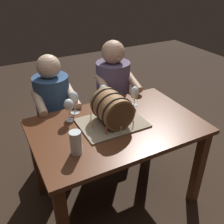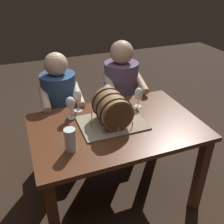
{
  "view_description": "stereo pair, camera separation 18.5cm",
  "coord_description": "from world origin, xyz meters",
  "px_view_note": "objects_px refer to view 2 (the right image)",
  "views": [
    {
      "loc": [
        -0.77,
        -1.39,
        1.79
      ],
      "look_at": [
        -0.02,
        0.03,
        0.85
      ],
      "focal_mm": 40.61,
      "sensor_mm": 36.0,
      "label": 1
    },
    {
      "loc": [
        -0.6,
        -1.46,
        1.79
      ],
      "look_at": [
        -0.02,
        0.03,
        0.85
      ],
      "focal_mm": 40.61,
      "sensor_mm": 36.0,
      "label": 2
    }
  ],
  "objects_px": {
    "barrel_cake": "(112,110)",
    "wine_glass_rose": "(77,97)",
    "person_seated_right": "(121,104)",
    "beer_pint": "(70,140)",
    "person_seated_left": "(62,118)",
    "wine_glass_red": "(108,91)",
    "wine_glass_white": "(139,94)",
    "dining_table": "(116,138)",
    "wine_glass_empty": "(70,103)"
  },
  "relations": [
    {
      "from": "dining_table",
      "to": "beer_pint",
      "type": "xyz_separation_m",
      "value": [
        -0.38,
        -0.17,
        0.2
      ]
    },
    {
      "from": "barrel_cake",
      "to": "wine_glass_rose",
      "type": "xyz_separation_m",
      "value": [
        -0.19,
        0.28,
        0.01
      ]
    },
    {
      "from": "wine_glass_empty",
      "to": "person_seated_left",
      "type": "xyz_separation_m",
      "value": [
        -0.02,
        0.41,
        -0.36
      ]
    },
    {
      "from": "wine_glass_red",
      "to": "beer_pint",
      "type": "xyz_separation_m",
      "value": [
        -0.43,
        -0.49,
        -0.05
      ]
    },
    {
      "from": "person_seated_left",
      "to": "wine_glass_red",
      "type": "bearing_deg",
      "value": -41.03
    },
    {
      "from": "person_seated_right",
      "to": "wine_glass_red",
      "type": "bearing_deg",
      "value": -129.47
    },
    {
      "from": "barrel_cake",
      "to": "wine_glass_rose",
      "type": "height_order",
      "value": "barrel_cake"
    },
    {
      "from": "person_seated_left",
      "to": "barrel_cake",
      "type": "bearing_deg",
      "value": -65.0
    },
    {
      "from": "barrel_cake",
      "to": "wine_glass_rose",
      "type": "distance_m",
      "value": 0.34
    },
    {
      "from": "dining_table",
      "to": "person_seated_right",
      "type": "bearing_deg",
      "value": 64.42
    },
    {
      "from": "dining_table",
      "to": "wine_glass_red",
      "type": "distance_m",
      "value": 0.41
    },
    {
      "from": "dining_table",
      "to": "beer_pint",
      "type": "distance_m",
      "value": 0.46
    },
    {
      "from": "wine_glass_rose",
      "to": "person_seated_right",
      "type": "relative_size",
      "value": 0.16
    },
    {
      "from": "person_seated_right",
      "to": "beer_pint",
      "type": "bearing_deg",
      "value": -130.54
    },
    {
      "from": "dining_table",
      "to": "person_seated_left",
      "type": "xyz_separation_m",
      "value": [
        -0.3,
        0.63,
        -0.11
      ]
    },
    {
      "from": "barrel_cake",
      "to": "beer_pint",
      "type": "relative_size",
      "value": 3.05
    },
    {
      "from": "wine_glass_red",
      "to": "dining_table",
      "type": "bearing_deg",
      "value": -98.68
    },
    {
      "from": "barrel_cake",
      "to": "wine_glass_white",
      "type": "height_order",
      "value": "barrel_cake"
    },
    {
      "from": "barrel_cake",
      "to": "wine_glass_red",
      "type": "bearing_deg",
      "value": 76.0
    },
    {
      "from": "barrel_cake",
      "to": "wine_glass_white",
      "type": "xyz_separation_m",
      "value": [
        0.3,
        0.17,
        -0.0
      ]
    },
    {
      "from": "dining_table",
      "to": "wine_glass_empty",
      "type": "relative_size",
      "value": 6.93
    },
    {
      "from": "dining_table",
      "to": "barrel_cake",
      "type": "height_order",
      "value": "barrel_cake"
    },
    {
      "from": "barrel_cake",
      "to": "person_seated_right",
      "type": "height_order",
      "value": "person_seated_right"
    },
    {
      "from": "wine_glass_red",
      "to": "person_seated_right",
      "type": "xyz_separation_m",
      "value": [
        0.25,
        0.31,
        -0.32
      ]
    },
    {
      "from": "dining_table",
      "to": "person_seated_left",
      "type": "height_order",
      "value": "person_seated_left"
    },
    {
      "from": "wine_glass_empty",
      "to": "wine_glass_white",
      "type": "distance_m",
      "value": 0.56
    },
    {
      "from": "dining_table",
      "to": "person_seated_right",
      "type": "height_order",
      "value": "person_seated_right"
    },
    {
      "from": "barrel_cake",
      "to": "wine_glass_white",
      "type": "relative_size",
      "value": 2.81
    },
    {
      "from": "wine_glass_red",
      "to": "wine_glass_white",
      "type": "distance_m",
      "value": 0.26
    },
    {
      "from": "barrel_cake",
      "to": "wine_glass_empty",
      "type": "relative_size",
      "value": 2.66
    },
    {
      "from": "wine_glass_red",
      "to": "wine_glass_white",
      "type": "relative_size",
      "value": 1.06
    },
    {
      "from": "wine_glass_white",
      "to": "beer_pint",
      "type": "distance_m",
      "value": 0.75
    },
    {
      "from": "wine_glass_empty",
      "to": "person_seated_left",
      "type": "relative_size",
      "value": 0.16
    },
    {
      "from": "person_seated_right",
      "to": "wine_glass_white",
      "type": "bearing_deg",
      "value": -93.66
    },
    {
      "from": "wine_glass_red",
      "to": "person_seated_right",
      "type": "height_order",
      "value": "person_seated_right"
    },
    {
      "from": "dining_table",
      "to": "wine_glass_white",
      "type": "distance_m",
      "value": 0.42
    },
    {
      "from": "wine_glass_white",
      "to": "wine_glass_rose",
      "type": "height_order",
      "value": "wine_glass_rose"
    },
    {
      "from": "wine_glass_red",
      "to": "beer_pint",
      "type": "relative_size",
      "value": 1.15
    },
    {
      "from": "dining_table",
      "to": "wine_glass_rose",
      "type": "relative_size",
      "value": 6.67
    },
    {
      "from": "barrel_cake",
      "to": "person_seated_left",
      "type": "bearing_deg",
      "value": 115.0
    },
    {
      "from": "wine_glass_white",
      "to": "wine_glass_rose",
      "type": "bearing_deg",
      "value": 167.29
    },
    {
      "from": "beer_pint",
      "to": "person_seated_right",
      "type": "height_order",
      "value": "person_seated_right"
    },
    {
      "from": "wine_glass_rose",
      "to": "person_seated_right",
      "type": "distance_m",
      "value": 0.69
    },
    {
      "from": "wine_glass_empty",
      "to": "person_seated_left",
      "type": "height_order",
      "value": "person_seated_left"
    },
    {
      "from": "wine_glass_empty",
      "to": "dining_table",
      "type": "bearing_deg",
      "value": -37.54
    },
    {
      "from": "wine_glass_empty",
      "to": "wine_glass_rose",
      "type": "distance_m",
      "value": 0.12
    },
    {
      "from": "beer_pint",
      "to": "person_seated_left",
      "type": "height_order",
      "value": "person_seated_left"
    },
    {
      "from": "wine_glass_rose",
      "to": "beer_pint",
      "type": "distance_m",
      "value": 0.51
    },
    {
      "from": "wine_glass_white",
      "to": "beer_pint",
      "type": "relative_size",
      "value": 1.08
    },
    {
      "from": "beer_pint",
      "to": "person_seated_right",
      "type": "relative_size",
      "value": 0.13
    }
  ]
}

